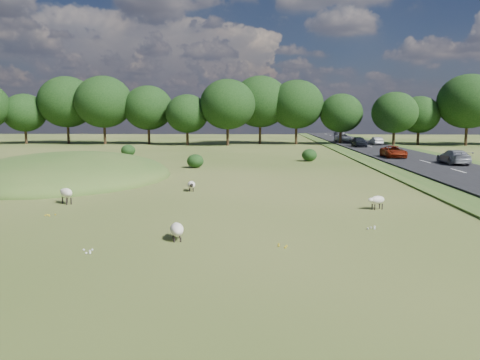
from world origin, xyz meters
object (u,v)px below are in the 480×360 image
(sheep_2, at_px, (191,185))
(car_2, at_px, (394,152))
(sheep_3, at_px, (66,193))
(car_5, at_px, (376,141))
(sheep_0, at_px, (377,200))
(car_7, at_px, (454,157))
(car_3, at_px, (359,142))
(car_0, at_px, (339,133))
(sheep_1, at_px, (177,229))
(car_4, at_px, (343,138))

(sheep_2, height_order, car_2, car_2)
(sheep_3, xyz_separation_m, car_5, (29.43, 50.71, 0.26))
(sheep_0, relative_size, car_7, 0.22)
(sheep_0, relative_size, car_3, 0.23)
(car_5, bearing_deg, car_0, -90.00)
(sheep_1, bearing_deg, car_2, -41.23)
(sheep_3, relative_size, car_2, 0.25)
(sheep_1, height_order, car_0, car_0)
(sheep_2, bearing_deg, car_3, 145.25)
(sheep_2, bearing_deg, sheep_1, -3.93)
(sheep_3, relative_size, car_4, 0.22)
(sheep_3, xyz_separation_m, car_3, (25.63, 45.79, 0.40))
(car_0, distance_m, car_4, 27.03)
(car_3, bearing_deg, car_7, -81.42)
(sheep_0, distance_m, car_3, 47.48)
(sheep_0, relative_size, sheep_2, 0.90)
(sheep_0, xyz_separation_m, car_2, (8.79, 28.37, 0.38))
(car_3, xyz_separation_m, car_5, (3.80, 4.92, -0.14))
(sheep_1, relative_size, car_5, 0.33)
(car_2, relative_size, car_3, 1.02)
(sheep_0, height_order, car_5, car_5)
(sheep_1, bearing_deg, car_3, -32.56)
(sheep_2, xyz_separation_m, car_2, (19.35, 22.74, 0.48))
(sheep_1, bearing_deg, car_4, -28.92)
(sheep_2, distance_m, car_5, 51.45)
(sheep_2, relative_size, car_4, 0.22)
(car_0, xyz_separation_m, car_5, (0.00, -35.40, -0.07))
(car_2, bearing_deg, car_7, -61.13)
(car_5, bearing_deg, car_2, 80.70)
(sheep_0, distance_m, car_0, 87.89)
(car_2, distance_m, car_7, 7.87)
(sheep_1, relative_size, car_7, 0.26)
(sheep_1, distance_m, sheep_3, 10.46)
(sheep_3, distance_m, car_5, 58.63)
(sheep_2, distance_m, car_7, 28.05)
(sheep_1, height_order, sheep_2, sheep_1)
(sheep_3, height_order, car_3, car_3)
(sheep_3, height_order, car_0, car_0)
(car_2, relative_size, car_7, 0.97)
(sheep_0, height_order, sheep_1, sheep_0)
(sheep_0, relative_size, car_0, 0.22)
(car_7, bearing_deg, sheep_2, 34.39)
(sheep_3, relative_size, car_3, 0.26)
(car_5, bearing_deg, sheep_3, 59.87)
(sheep_3, xyz_separation_m, car_0, (29.43, 86.11, 0.33))
(car_3, distance_m, car_5, 6.22)
(sheep_1, xyz_separation_m, car_2, (18.17, 34.83, 0.45))
(car_2, bearing_deg, sheep_2, -130.40)
(sheep_0, bearing_deg, sheep_2, -53.68)
(car_3, height_order, car_7, car_3)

